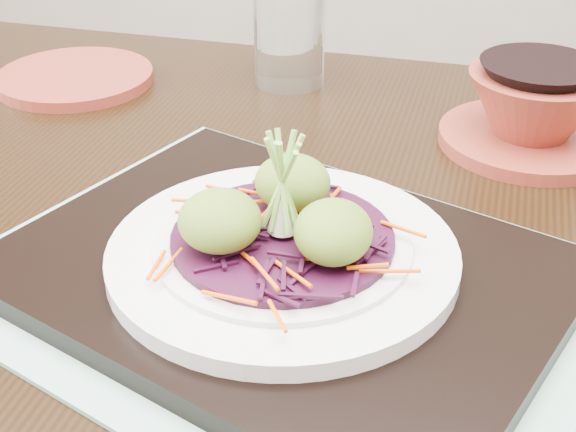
% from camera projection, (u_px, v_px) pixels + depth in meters
% --- Properties ---
extents(dining_table, '(1.28, 0.91, 0.76)m').
position_uv_depth(dining_table, '(353.00, 330.00, 0.69)').
color(dining_table, black).
rests_on(dining_table, ground).
extents(placemat, '(0.54, 0.49, 0.00)m').
position_uv_depth(placemat, '(283.00, 284.00, 0.58)').
color(placemat, '#85AC94').
rests_on(placemat, dining_table).
extents(serving_tray, '(0.46, 0.42, 0.02)m').
position_uv_depth(serving_tray, '(283.00, 272.00, 0.57)').
color(serving_tray, black).
rests_on(serving_tray, placemat).
extents(white_plate, '(0.25, 0.25, 0.02)m').
position_uv_depth(white_plate, '(283.00, 253.00, 0.56)').
color(white_plate, silver).
rests_on(white_plate, serving_tray).
extents(cabbage_bed, '(0.16, 0.16, 0.01)m').
position_uv_depth(cabbage_bed, '(283.00, 238.00, 0.56)').
color(cabbage_bed, '#330A23').
rests_on(cabbage_bed, white_plate).
extents(carrot_julienne, '(0.19, 0.19, 0.01)m').
position_uv_depth(carrot_julienne, '(283.00, 229.00, 0.55)').
color(carrot_julienne, '#EC4F04').
rests_on(carrot_julienne, cabbage_bed).
extents(guacamole_scoops, '(0.13, 0.12, 0.04)m').
position_uv_depth(guacamole_scoops, '(282.00, 211.00, 0.54)').
color(guacamole_scoops, olive).
rests_on(guacamole_scoops, cabbage_bed).
extents(scallion_garnish, '(0.06, 0.06, 0.09)m').
position_uv_depth(scallion_garnish, '(282.00, 186.00, 0.54)').
color(scallion_garnish, '#81B94A').
rests_on(scallion_garnish, cabbage_bed).
extents(terracotta_side_plate, '(0.22, 0.22, 0.01)m').
position_uv_depth(terracotta_side_plate, '(75.00, 78.00, 0.91)').
color(terracotta_side_plate, maroon).
rests_on(terracotta_side_plate, dining_table).
extents(water_glass, '(0.09, 0.09, 0.11)m').
position_uv_depth(water_glass, '(289.00, 34.00, 0.89)').
color(water_glass, white).
rests_on(water_glass, dining_table).
extents(terracotta_bowl_set, '(0.23, 0.23, 0.07)m').
position_uv_depth(terracotta_bowl_set, '(533.00, 114.00, 0.76)').
color(terracotta_bowl_set, maroon).
rests_on(terracotta_bowl_set, dining_table).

